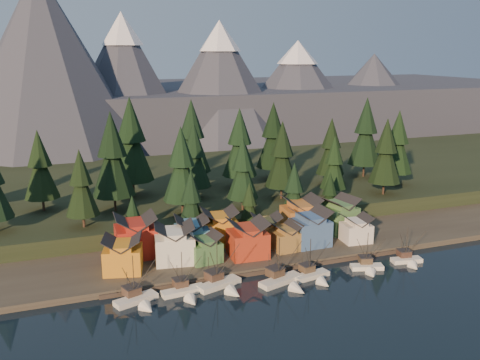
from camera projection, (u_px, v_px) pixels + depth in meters
name	position (u px, v px, depth m)	size (l,w,h in m)	color
ground	(295.00, 299.00, 116.26)	(500.00, 500.00, 0.00)	black
shore_strip	(233.00, 237.00, 152.46)	(400.00, 50.00, 1.50)	#352F26
hillside	(187.00, 188.00, 197.39)	(420.00, 100.00, 6.00)	black
dock	(265.00, 269.00, 131.15)	(80.00, 4.00, 1.00)	#3F342D
mountain_ridge	(122.00, 98.00, 302.83)	(560.00, 190.00, 90.00)	#404452
boat_0	(138.00, 294.00, 113.63)	(10.18, 10.71, 11.66)	silver
boat_1	(185.00, 287.00, 117.66)	(10.40, 11.15, 10.70)	silver
boat_2	(222.00, 279.00, 120.99)	(11.33, 11.80, 12.15)	beige
boat_3	(285.00, 276.00, 122.82)	(11.73, 12.22, 12.10)	beige
boat_4	(314.00, 271.00, 125.88)	(9.79, 10.38, 10.72)	beige
boat_5	(368.00, 263.00, 130.91)	(8.58, 9.10, 10.36)	white
boat_6	(409.00, 256.00, 135.18)	(8.32, 8.87, 10.40)	silver
house_front_0	(123.00, 253.00, 126.01)	(10.54, 10.19, 8.74)	#C37B1B
house_front_1	(174.00, 242.00, 131.90)	(10.80, 10.49, 9.82)	silver
house_front_2	(204.00, 246.00, 132.58)	(8.36, 8.41, 7.26)	#44723D
house_front_3	(248.00, 237.00, 135.38)	(9.83, 9.42, 9.52)	#A12F19
house_front_4	(285.00, 236.00, 140.35)	(7.46, 7.98, 7.15)	olive
house_front_5	(310.00, 226.00, 143.19)	(9.69, 8.86, 9.93)	#3B5C8C
house_front_6	(356.00, 228.00, 146.05)	(8.01, 7.65, 7.35)	silver
house_back_0	(136.00, 235.00, 135.34)	(10.32, 9.93, 10.89)	#A02318
house_back_1	(192.00, 234.00, 138.38)	(9.47, 9.56, 9.42)	teal
house_back_2	(219.00, 226.00, 143.93)	(10.16, 9.49, 9.81)	#C67A1C
house_back_3	(266.00, 228.00, 144.77)	(9.16, 8.47, 8.08)	olive
house_back_4	(301.00, 215.00, 151.96)	(10.59, 10.23, 10.76)	#AE692C
house_back_5	(339.00, 213.00, 153.94)	(10.40, 10.49, 10.17)	#47733E
tree_hill_1	(40.00, 167.00, 156.45)	(10.47, 10.47, 24.39)	#332319
tree_hill_2	(81.00, 185.00, 142.05)	(9.23, 9.23, 21.50)	#332319
tree_hill_3	(112.00, 157.00, 155.28)	(12.79, 12.79, 29.80)	#332319
tree_hill_4	(131.00, 143.00, 171.29)	(13.94, 13.94, 32.47)	#332319
tree_hill_5	(181.00, 167.00, 152.82)	(11.13, 11.13, 25.93)	#332319
tree_hill_6	(194.00, 157.00, 169.34)	(10.62, 10.62, 24.73)	#332319
tree_hill_7	(243.00, 171.00, 157.64)	(9.46, 9.46, 22.04)	#332319
tree_hill_8	(240.00, 145.00, 181.43)	(11.96, 11.96, 27.85)	#332319
tree_hill_9	(282.00, 157.00, 169.03)	(10.84, 10.84, 25.24)	#332319
tree_hill_10	(273.00, 138.00, 194.06)	(12.23, 12.23, 28.49)	#332319
tree_hill_11	(334.00, 164.00, 170.56)	(8.77, 8.77, 20.43)	#332319
tree_hill_12	(331.00, 148.00, 187.39)	(10.21, 10.21, 23.80)	#332319
tree_hill_13	(386.00, 153.00, 174.22)	(10.90, 10.90, 25.39)	#332319
tree_hill_14	(366.00, 134.00, 198.18)	(12.82, 12.82, 29.87)	#332319
tree_hill_15	(192.00, 139.00, 185.43)	(13.03, 13.03, 30.35)	#332319
tree_hill_17	(398.00, 144.00, 187.26)	(11.37, 11.37, 26.48)	#332319
tree_shore_0	(133.00, 219.00, 140.86)	(6.20, 6.20, 14.44)	#332319
tree_shore_1	(191.00, 202.00, 145.60)	(8.53, 8.53, 19.88)	#332319
tree_shore_2	(249.00, 205.00, 152.03)	(6.41, 6.41, 14.92)	#332319
tree_shore_3	(294.00, 192.00, 156.18)	(8.43, 8.43, 19.65)	#332319
tree_shore_4	(330.00, 195.00, 160.77)	(6.78, 6.78, 15.79)	#332319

